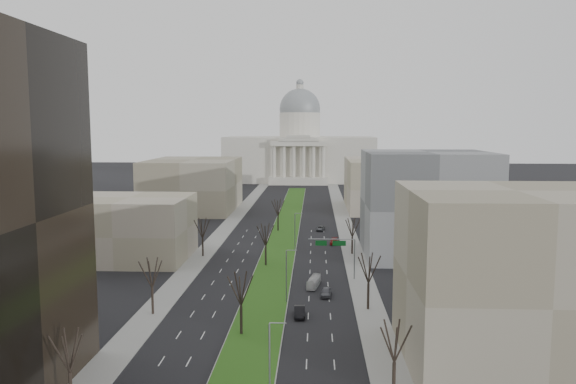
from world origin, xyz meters
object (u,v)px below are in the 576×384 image
(car_grey_near, at_px, (326,292))
(car_grey_far, at_px, (320,229))
(box_van, at_px, (314,282))
(car_black, at_px, (300,312))
(car_red, at_px, (334,241))

(car_grey_near, relative_size, car_grey_far, 0.99)
(box_van, bearing_deg, car_grey_far, 98.18)
(car_black, distance_m, car_grey_far, 73.32)
(car_red, relative_size, box_van, 0.71)
(car_red, distance_m, box_van, 38.73)
(car_red, height_order, car_grey_far, car_red)
(car_grey_near, bearing_deg, car_black, -105.94)
(car_grey_near, distance_m, box_van, 6.30)
(car_grey_far, xyz_separation_m, box_van, (-1.73, -56.57, 0.33))
(car_grey_far, height_order, box_van, box_van)
(car_red, distance_m, car_grey_far, 18.46)
(car_grey_far, bearing_deg, car_grey_near, -81.43)
(car_grey_far, bearing_deg, car_red, -71.64)
(car_grey_near, relative_size, box_van, 0.65)
(car_black, xyz_separation_m, box_van, (2.22, 16.65, 0.15))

